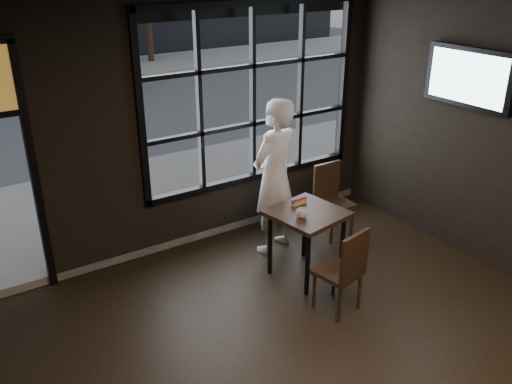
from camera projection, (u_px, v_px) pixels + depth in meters
window_frame at (253, 95)px, 6.77m from camera, size 3.06×0.12×2.28m
cafe_table at (306, 243)px, 6.16m from camera, size 0.86×0.86×0.81m
chair_near at (338, 269)px, 5.53m from camera, size 0.48×0.48×0.95m
chair_window at (335, 202)px, 7.01m from camera, size 0.42×0.42×0.96m
man at (274, 177)px, 6.49m from camera, size 0.82×0.67×1.93m
hotdog at (299, 202)px, 6.17m from camera, size 0.21×0.09×0.06m
cup at (302, 213)px, 5.85m from camera, size 0.15×0.15×0.10m
tv at (470, 77)px, 6.09m from camera, size 0.13×1.15×0.67m
navy_car at (29, 69)px, 13.35m from camera, size 4.52×2.17×1.43m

